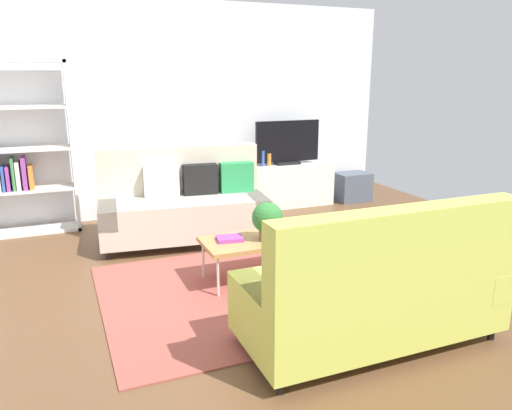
{
  "coord_description": "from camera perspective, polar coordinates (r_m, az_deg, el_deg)",
  "views": [
    {
      "loc": [
        -1.56,
        -4.09,
        1.92
      ],
      "look_at": [
        0.26,
        0.37,
        0.65
      ],
      "focal_mm": 34.71,
      "sensor_mm": 36.0,
      "label": 1
    }
  ],
  "objects": [
    {
      "name": "vase_0",
      "position": [
        7.18,
        -0.81,
        5.19
      ],
      "size": [
        0.12,
        0.12,
        0.17
      ],
      "primitive_type": "cylinder",
      "color": "#B24C4C",
      "rests_on": "tv_console"
    },
    {
      "name": "tv_console",
      "position": [
        7.45,
        3.5,
        2.32
      ],
      "size": [
        1.4,
        0.44,
        0.64
      ],
      "primitive_type": "cube",
      "color": "silver",
      "rests_on": "ground_plane"
    },
    {
      "name": "couch_beige",
      "position": [
        5.88,
        -8.31,
        0.14
      ],
      "size": [
        1.98,
        1.04,
        1.1
      ],
      "rotation": [
        0.0,
        0.0,
        3.03
      ],
      "color": "beige",
      "rests_on": "ground_plane"
    },
    {
      "name": "potted_plant",
      "position": [
        4.59,
        1.32,
        -1.64
      ],
      "size": [
        0.29,
        0.29,
        0.36
      ],
      "color": "brown",
      "rests_on": "coffee_table"
    },
    {
      "name": "bottle_1",
      "position": [
        7.21,
        1.51,
        5.26
      ],
      "size": [
        0.06,
        0.06,
        0.18
      ],
      "primitive_type": "cylinder",
      "color": "orange",
      "rests_on": "tv_console"
    },
    {
      "name": "coffee_table",
      "position": [
        4.71,
        0.49,
        -4.15
      ],
      "size": [
        1.1,
        0.56,
        0.42
      ],
      "color": "#B7844C",
      "rests_on": "ground_plane"
    },
    {
      "name": "couch_green",
      "position": [
        3.67,
        13.47,
        -9.43
      ],
      "size": [
        1.9,
        0.84,
        1.1
      ],
      "rotation": [
        0.0,
        0.0,
        -0.0
      ],
      "color": "#C1CC51",
      "rests_on": "ground_plane"
    },
    {
      "name": "wall_far",
      "position": [
        7.08,
        -9.61,
        10.75
      ],
      "size": [
        6.4,
        0.12,
        2.9
      ],
      "primitive_type": "cube",
      "color": "silver",
      "rests_on": "ground_plane"
    },
    {
      "name": "table_book_0",
      "position": [
        4.64,
        -3.05,
        -3.88
      ],
      "size": [
        0.26,
        0.21,
        0.04
      ],
      "primitive_type": "cube",
      "rotation": [
        0.0,
        0.0,
        -0.14
      ],
      "color": "purple",
      "rests_on": "coffee_table"
    },
    {
      "name": "storage_trunk",
      "position": [
        7.92,
        11.01,
        2.08
      ],
      "size": [
        0.52,
        0.4,
        0.44
      ],
      "primitive_type": "cube",
      "color": "#4C5666",
      "rests_on": "ground_plane"
    },
    {
      "name": "bottle_0",
      "position": [
        7.17,
        0.8,
        5.38
      ],
      "size": [
        0.05,
        0.05,
        0.23
      ],
      "primitive_type": "cylinder",
      "color": "#3359B2",
      "rests_on": "tv_console"
    },
    {
      "name": "ground_plane",
      "position": [
        4.78,
        -1.22,
        -8.94
      ],
      "size": [
        7.68,
        7.68,
        0.0
      ],
      "primitive_type": "plane",
      "color": "brown"
    },
    {
      "name": "area_rug",
      "position": [
        4.66,
        0.87,
        -9.47
      ],
      "size": [
        2.9,
        2.2,
        0.01
      ],
      "primitive_type": "cube",
      "color": "#9E4C42",
      "rests_on": "ground_plane"
    },
    {
      "name": "tv",
      "position": [
        7.32,
        3.65,
        7.13
      ],
      "size": [
        1.0,
        0.2,
        0.64
      ],
      "color": "black",
      "rests_on": "tv_console"
    },
    {
      "name": "bookshelf",
      "position": [
        6.64,
        -25.35,
        5.23
      ],
      "size": [
        1.1,
        0.36,
        2.1
      ],
      "color": "white",
      "rests_on": "ground_plane"
    }
  ]
}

